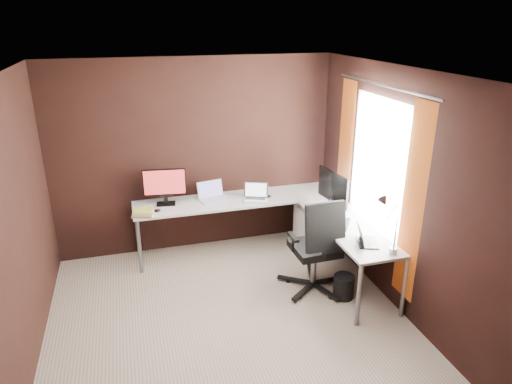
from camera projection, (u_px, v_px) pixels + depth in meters
room at (259, 201)px, 4.39m from camera, size 3.60×3.60×2.50m
desk at (276, 213)px, 5.61m from camera, size 2.65×2.25×0.73m
drawer_pedestal at (315, 231)px, 5.99m from camera, size 0.42×0.50×0.60m
monitor_left at (165, 185)px, 5.65m from camera, size 0.53×0.18×0.46m
monitor_right at (333, 189)px, 5.45m from camera, size 0.18×0.60×0.49m
laptop_white at (212, 196)px, 5.87m from camera, size 0.38×0.31×0.23m
laptop_silver at (255, 196)px, 5.87m from camera, size 0.37×0.32×0.21m
laptop_black_big at (335, 219)px, 5.18m from camera, size 0.41×0.43×0.24m
laptop_black_small at (365, 239)px, 4.73m from camera, size 0.28×0.33×0.19m
book_stack at (143, 212)px, 5.40m from camera, size 0.28×0.25×0.08m
mouse_left at (157, 211)px, 5.50m from camera, size 0.09×0.06×0.03m
mouse_corner at (268, 196)px, 5.93m from camera, size 0.09×0.07×0.03m
desk_lamp at (388, 218)px, 4.45m from camera, size 0.19×0.22×0.59m
office_chair at (315, 263)px, 5.16m from camera, size 0.64×0.64×1.14m
wastebasket at (344, 287)px, 5.06m from camera, size 0.27×0.27×0.27m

